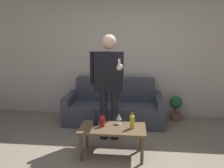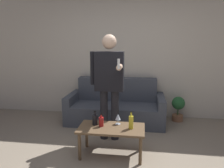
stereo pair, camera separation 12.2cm
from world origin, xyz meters
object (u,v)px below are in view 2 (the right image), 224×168
bottle_orange (101,121)px  couch (116,107)px  coffee_table (111,131)px  person_standing_front (109,80)px

bottle_orange → couch: bearing=88.3°
couch → coffee_table: size_ratio=2.06×
couch → person_standing_front: (-0.01, -0.84, 0.70)m
coffee_table → bottle_orange: 0.20m
couch → bottle_orange: bearing=-91.7°
bottle_orange → person_standing_front: person_standing_front is taller
coffee_table → couch: bearing=94.5°
bottle_orange → person_standing_front: bearing=86.2°
couch → bottle_orange: 1.36m
coffee_table → person_standing_front: 0.83m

